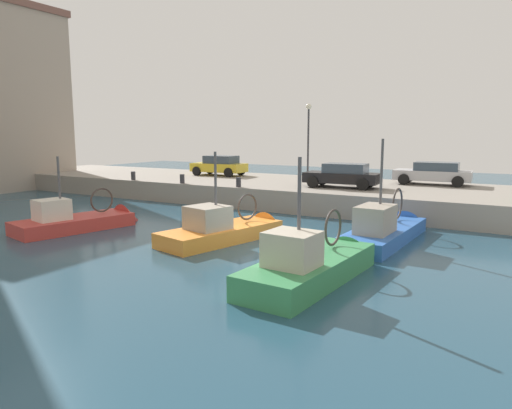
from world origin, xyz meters
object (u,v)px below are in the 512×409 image
Objects in this scene: parked_car_black at (343,175)px; mooring_bollard_mid at (182,179)px; parked_car_silver at (433,173)px; fishing_boat_orange at (229,236)px; parked_car_yellow at (219,165)px; mooring_bollard_north at (133,176)px; fishing_boat_green at (315,274)px; fishing_boat_red at (83,226)px; quay_streetlamp at (308,129)px; mooring_bollard_south at (239,182)px; fishing_boat_blue at (386,236)px.

parked_car_black reaches higher than mooring_bollard_mid.
mooring_bollard_mid is (-6.76, 13.22, -0.41)m from parked_car_silver.
fishing_boat_orange reaches higher than parked_car_yellow.
fishing_boat_orange is 1.50× the size of parked_car_black.
fishing_boat_orange reaches higher than mooring_bollard_north.
fishing_boat_green reaches higher than mooring_bollard_mid.
quay_streetlamp is (13.92, -4.69, 4.34)m from fishing_boat_red.
parked_car_silver is at bearing -62.91° from mooring_bollard_mid.
quay_streetlamp reaches higher than fishing_boat_green.
fishing_boat_orange is 5.84m from fishing_boat_green.
mooring_bollard_south is 6.61m from quay_streetlamp.
parked_car_black is at bearing -78.32° from mooring_bollard_north.
quay_streetlamp reaches higher than fishing_boat_blue.
fishing_boat_green is 1.51× the size of parked_car_black.
fishing_boat_green is 1.05× the size of fishing_boat_red.
fishing_boat_blue reaches higher than parked_car_black.
mooring_bollard_mid is 8.57m from quay_streetlamp.
quay_streetlamp is (15.48, 7.06, 4.33)m from fishing_boat_green.
mooring_bollard_mid is (-5.51, -1.05, -0.44)m from parked_car_yellow.
fishing_boat_orange is at bearing 172.02° from parked_car_black.
mooring_bollard_mid is at bearing 74.13° from fishing_boat_blue.
fishing_boat_blue is at bearing -105.87° from mooring_bollard_mid.
mooring_bollard_north is (6.80, 11.78, 1.33)m from fishing_boat_orange.
parked_car_black is 0.86× the size of quay_streetlamp.
fishing_boat_green is 11.48× the size of mooring_bollard_south.
quay_streetlamp is at bearing 24.52° from fishing_boat_green.
fishing_boat_red is 10.90× the size of mooring_bollard_mid.
parked_car_black is 9.52m from mooring_bollard_mid.
parked_car_black is at bearing -7.98° from fishing_boat_orange.
fishing_boat_blue is (6.05, -0.51, 0.03)m from fishing_boat_green.
mooring_bollard_south is at bearing 29.08° from fishing_boat_orange.
parked_car_silver is 14.32m from parked_car_yellow.
mooring_bollard_mid is (3.78, 13.28, 1.32)m from fishing_boat_blue.
mooring_bollard_north is at bearing 151.79° from parked_car_yellow.
parked_car_black is at bearing -36.37° from fishing_boat_red.
parked_car_yellow is at bearing 42.50° from mooring_bollard_south.
parked_car_black is 13.40m from mooring_bollard_north.
mooring_bollard_mid is at bearing -169.24° from parked_car_yellow.
mooring_bollard_north is at bearing 59.64° from fishing_boat_green.
fishing_boat_red is (1.55, 11.75, -0.01)m from fishing_boat_green.
fishing_boat_green is 11.48× the size of mooring_bollard_mid.
mooring_bollard_mid is (0.00, 4.00, 0.00)m from mooring_bollard_south.
fishing_boat_red is 8.45m from mooring_bollard_mid.
fishing_boat_blue is 10.68m from parked_car_silver.
parked_car_silver is 7.93× the size of mooring_bollard_north.
parked_car_yellow is (13.78, 2.07, 1.80)m from fishing_boat_red.
fishing_boat_red is at bearing -171.45° from parked_car_yellow.
fishing_boat_green is 13.18m from parked_car_black.
parked_car_yellow is 6.26m from mooring_bollard_north.
fishing_boat_blue is at bearing -112.14° from mooring_bollard_south.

